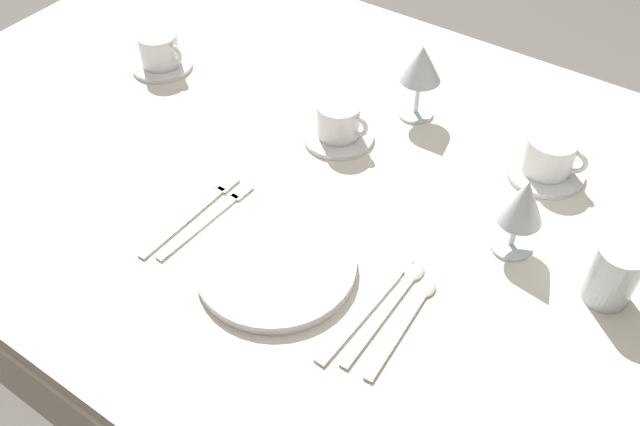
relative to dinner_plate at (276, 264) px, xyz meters
The scene contains 17 objects.
ground_plane 0.78m from the dinner_plate, 97.24° to the left, with size 6.00×6.00×0.00m, color slate.
dining_table 0.25m from the dinner_plate, 97.24° to the left, with size 1.80×1.11×0.74m.
dinner_plate is the anchor object (origin of this frame).
fork_outer 0.16m from the dinner_plate, behind, with size 0.03×0.21×0.00m.
fork_inner 0.18m from the dinner_plate, behind, with size 0.02×0.22×0.00m.
dinner_knife 0.16m from the dinner_plate, ahead, with size 0.03×0.24×0.00m.
spoon_soup 0.19m from the dinner_plate, 14.70° to the left, with size 0.03×0.22×0.01m.
spoon_dessert 0.22m from the dinner_plate, 10.23° to the left, with size 0.03×0.20×0.01m.
saucer_left 0.33m from the dinner_plate, 106.46° to the left, with size 0.13×0.13×0.01m, color white.
coffee_cup_left 0.33m from the dinner_plate, 106.17° to the left, with size 0.10×0.08×0.07m.
saucer_right 0.51m from the dinner_plate, 59.62° to the left, with size 0.14×0.14×0.01m, color white.
coffee_cup_right 0.51m from the dinner_plate, 59.47° to the left, with size 0.11×0.09×0.07m.
saucer_far 0.61m from the dinner_plate, 150.08° to the left, with size 0.13×0.13×0.01m, color white.
coffee_cup_far 0.61m from the dinner_plate, 150.00° to the left, with size 0.10×0.08×0.07m.
wine_glass_centre 0.38m from the dinner_plate, 41.29° to the left, with size 0.07×0.07×0.14m.
wine_glass_right 0.47m from the dinner_plate, 91.19° to the left, with size 0.08×0.08×0.15m.
drink_tumbler 0.49m from the dinner_plate, 28.27° to the left, with size 0.07×0.07×0.10m.
Camera 1 is at (0.46, -0.74, 1.54)m, focal length 37.88 mm.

